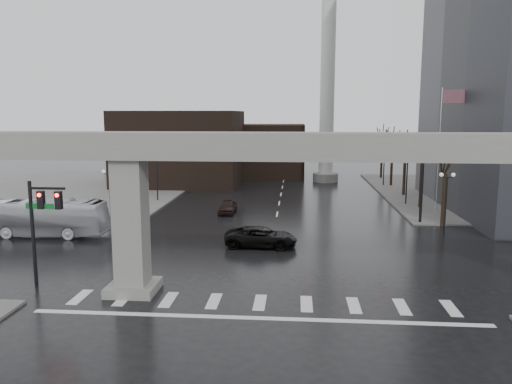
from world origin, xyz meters
The scene contains 24 objects.
ground centered at (0.00, 0.00, 0.00)m, with size 160.00×160.00×0.00m, color black.
sidewalk_ne centered at (26.00, 36.00, 0.07)m, with size 28.00×36.00×0.15m, color slate.
sidewalk_nw centered at (-26.00, 36.00, 0.07)m, with size 28.00×36.00×0.15m, color slate.
elevated_guideway centered at (1.26, 0.00, 6.88)m, with size 48.00×2.60×8.70m.
building_far_left centered at (-14.00, 42.00, 5.00)m, with size 16.00×14.00×10.00m, color black.
building_far_mid centered at (-2.00, 52.00, 4.00)m, with size 10.00×10.00×8.00m, color black.
smokestack centered at (6.00, 46.00, 13.35)m, with size 3.60×3.60×30.00m.
signal_mast_arm centered at (8.99, 18.80, 5.83)m, with size 12.12×0.43×8.00m.
signal_left_pole centered at (-12.25, 0.50, 4.07)m, with size 2.30×0.30×6.00m.
flagpole_assembly centered at (15.29, 22.00, 7.53)m, with size 2.06×0.12×12.00m.
lamp_right_0 centered at (13.50, 14.00, 3.47)m, with size 1.22×0.32×5.11m.
lamp_right_1 centered at (13.50, 28.00, 3.47)m, with size 1.22×0.32×5.11m.
lamp_right_2 centered at (13.50, 42.00, 3.47)m, with size 1.22×0.32×5.11m.
lamp_left_0 centered at (-13.50, 14.00, 3.47)m, with size 1.22×0.32×5.11m.
lamp_left_1 centered at (-13.50, 28.00, 3.47)m, with size 1.22×0.32×5.11m.
lamp_left_2 centered at (-13.50, 42.00, 3.47)m, with size 1.22×0.32×5.11m.
tree_right_0 centered at (14.53, 18.02, 2.79)m, with size 1.09×1.58×7.50m.
tree_right_1 centered at (14.53, 26.02, 2.85)m, with size 1.09×1.61×7.67m.
tree_right_2 centered at (14.53, 34.02, 2.91)m, with size 1.10×1.63×7.85m.
tree_right_3 centered at (14.53, 42.02, 2.98)m, with size 1.11×1.66×8.02m.
tree_right_4 centered at (14.53, 50.02, 3.04)m, with size 1.12×1.69×8.19m.
pickup_truck centered at (-0.72, 9.91, 0.73)m, with size 2.43×5.27×1.47m, color black.
city_bus centered at (-18.51, 11.74, 1.50)m, with size 2.52×10.79×3.01m, color silver.
far_car centered at (-4.84, 22.08, 0.64)m, with size 1.52×3.79×1.29m, color black.
Camera 1 is at (1.77, -25.47, 9.64)m, focal length 35.00 mm.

